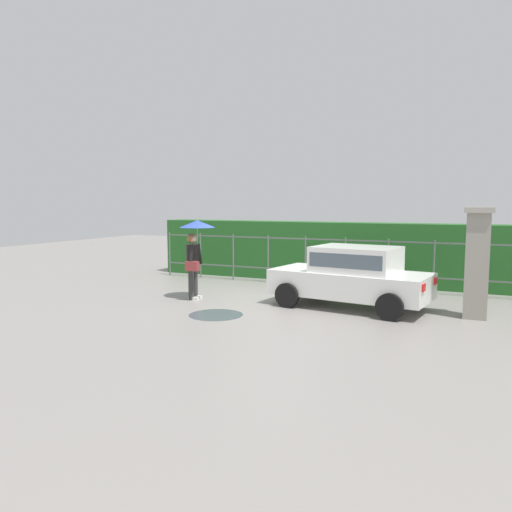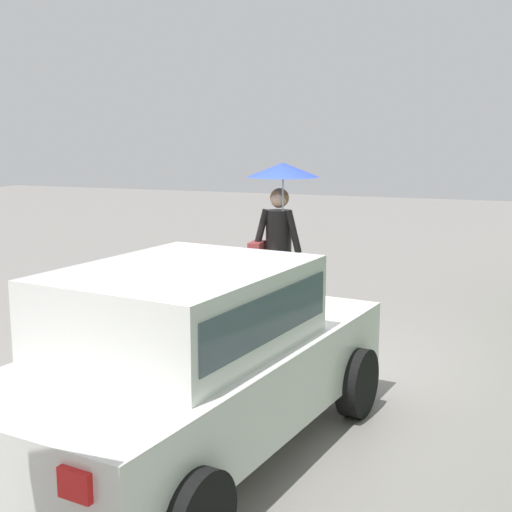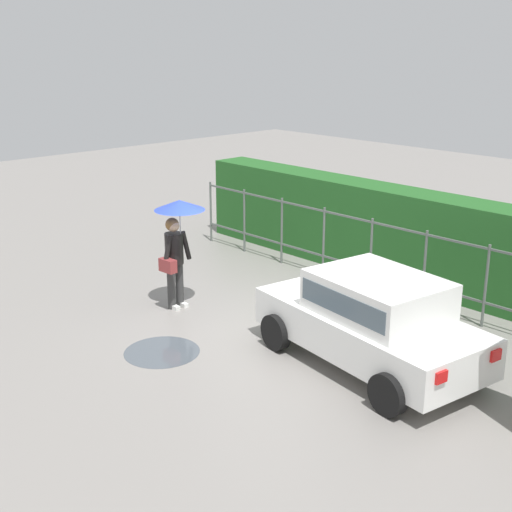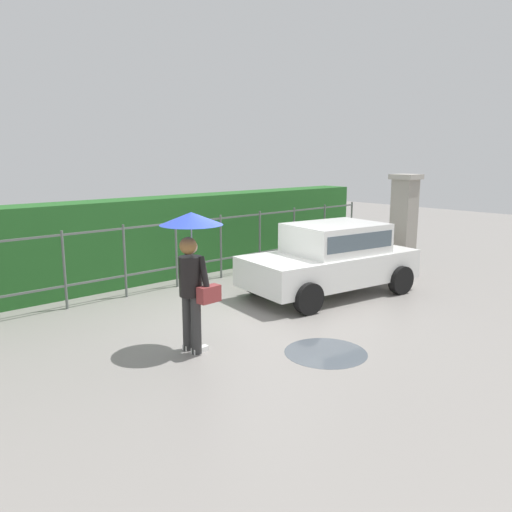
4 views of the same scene
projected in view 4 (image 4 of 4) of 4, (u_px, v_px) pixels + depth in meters
The scene contains 7 objects.
ground_plane at pixel (258, 316), 9.20m from camera, with size 40.00×40.00×0.00m, color gray.
car at pixel (332, 256), 10.55m from camera, with size 3.91×2.28×1.48m.
pedestrian at pixel (192, 253), 7.32m from camera, with size 0.92×0.92×2.06m.
gate_pillar at pixel (404, 224), 12.28m from camera, with size 0.60×0.60×2.42m.
fence_section at pixel (199, 247), 11.52m from camera, with size 11.20×0.05×1.50m.
hedge_row at pixel (174, 236), 12.26m from camera, with size 12.15×0.90×1.90m, color #235B23.
puddle_near at pixel (326, 353), 7.50m from camera, with size 1.23×1.23×0.00m, color #4C545B.
Camera 4 is at (-5.93, -6.51, 2.87)m, focal length 35.70 mm.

